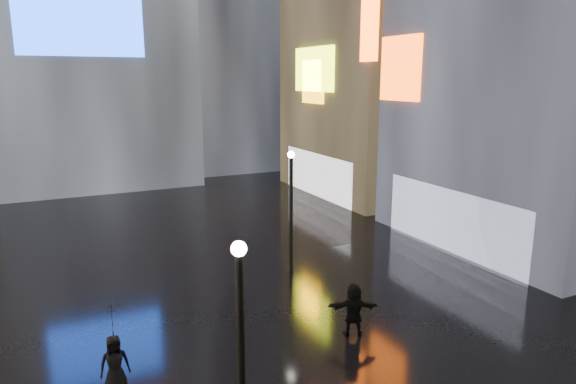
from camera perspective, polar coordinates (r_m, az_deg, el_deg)
ground at (r=23.00m, az=-8.85°, el=-8.26°), size 140.00×140.00×0.00m
lamp_near at (r=10.45m, az=-5.23°, el=-17.28°), size 0.30×0.30×5.20m
lamp_far at (r=21.46m, az=0.34°, el=-1.39°), size 0.30×0.30×5.20m
pedestrian_4 at (r=14.94m, az=-18.70°, el=-17.61°), size 0.79×0.54×1.57m
pedestrian_5 at (r=16.97m, az=7.30°, el=-12.85°), size 1.69×1.14×1.74m
umbrella_2 at (r=14.37m, az=-19.05°, el=-13.33°), size 1.08×1.06×0.91m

